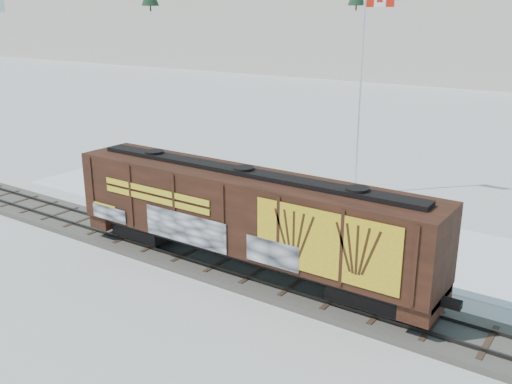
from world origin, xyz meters
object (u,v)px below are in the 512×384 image
Objects in this scene: hopper_railcar at (244,214)px; car_white at (254,204)px; car_silver at (210,196)px; flagpole at (360,121)px; car_dark at (315,217)px.

car_white is (-4.16, 6.75, -2.20)m from hopper_railcar.
car_silver is at bearing 138.97° from hopper_railcar.
flagpole is 2.72× the size of car_dark.
flagpole is at bearing -15.46° from car_silver.
hopper_railcar is 14.35m from flagpole.
hopper_railcar reaches higher than car_dark.
hopper_railcar is 3.98× the size of car_white.
car_dark is (3.99, 0.09, -0.04)m from car_white.
car_silver is 6.90m from car_dark.
car_white is 0.94× the size of car_dark.
flagpole is (-1.10, 14.17, 1.96)m from hopper_railcar.
flagpole reaches higher than car_dark.
flagpole is at bearing 94.42° from hopper_railcar.
hopper_railcar is 9.55m from car_silver.
car_white is (2.87, 0.64, -0.10)m from car_silver.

